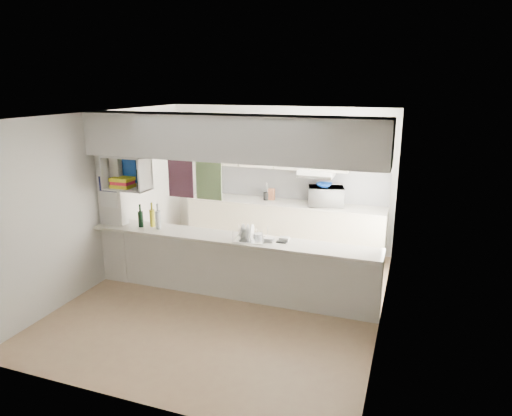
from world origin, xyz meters
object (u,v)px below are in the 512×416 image
at_px(microwave, 326,196).
at_px(wine_bottles, 151,218).
at_px(bowl, 324,185).
at_px(dish_rack, 250,234).

distance_m(microwave, wine_bottles, 3.05).
bearing_deg(wine_bottles, microwave, 43.76).
height_order(bowl, dish_rack, bowl).
distance_m(microwave, bowl, 0.21).
bearing_deg(wine_bottles, bowl, 43.92).
relative_size(dish_rack, wine_bottles, 1.21).
distance_m(bowl, wine_bottles, 3.02).
height_order(dish_rack, wine_bottles, wine_bottles).
relative_size(bowl, dish_rack, 0.60).
xyz_separation_m(microwave, wine_bottles, (-2.20, -2.11, -0.03)).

